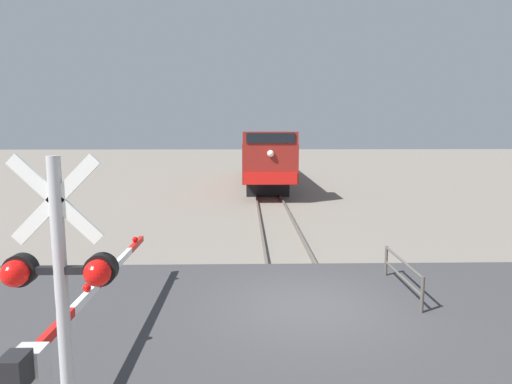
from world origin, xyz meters
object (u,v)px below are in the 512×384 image
(crossing_signal, at_px, (61,292))
(crossing_gate, at_px, (60,345))
(locomotive, at_px, (264,157))
(guard_railing, at_px, (402,273))

(crossing_signal, relative_size, crossing_gate, 0.57)
(locomotive, bearing_deg, crossing_gate, -98.68)
(locomotive, relative_size, crossing_gate, 2.86)
(crossing_signal, height_order, guard_railing, crossing_signal)
(crossing_signal, bearing_deg, crossing_gate, 114.96)
(guard_railing, bearing_deg, crossing_gate, -148.52)
(locomotive, bearing_deg, guard_railing, -83.91)
(crossing_gate, xyz_separation_m, guard_railing, (6.45, 3.95, -0.27))
(crossing_signal, bearing_deg, guard_railing, 44.63)
(locomotive, height_order, crossing_signal, locomotive)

